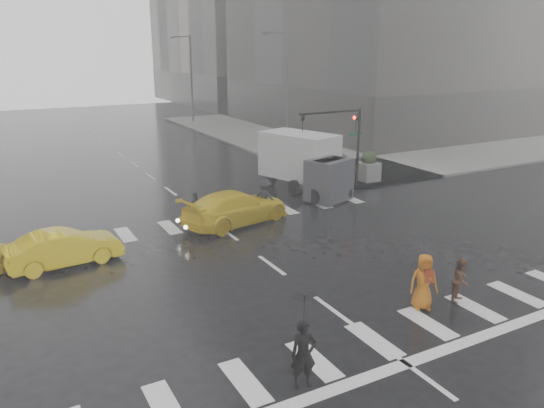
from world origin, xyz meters
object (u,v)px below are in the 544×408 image
pedestrian_brown (461,280)px  taxi_mid (64,248)px  pedestrian_orange (424,282)px  traffic_signal_pole (345,132)px  box_truck (307,162)px

pedestrian_brown → taxi_mid: size_ratio=0.35×
pedestrian_brown → pedestrian_orange: bearing=148.4°
traffic_signal_pole → pedestrian_brown: bearing=-110.7°
traffic_signal_pole → pedestrian_brown: 14.54m
traffic_signal_pole → pedestrian_brown: (-5.05, -13.41, -2.50)m
traffic_signal_pole → taxi_mid: traffic_signal_pole is taller
box_truck → taxi_mid: bearing=-179.6°
pedestrian_orange → box_truck: bearing=98.8°
pedestrian_brown → taxi_mid: pedestrian_brown is taller
taxi_mid → box_truck: size_ratio=0.68×
pedestrian_brown → box_truck: bearing=54.9°
pedestrian_orange → traffic_signal_pole: bearing=89.8°
traffic_signal_pole → pedestrian_orange: (-6.48, -13.21, -2.32)m
traffic_signal_pole → taxi_mid: size_ratio=1.10×
pedestrian_brown → box_truck: box_truck is taller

